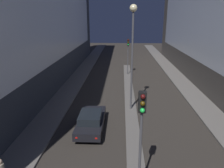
{
  "coord_description": "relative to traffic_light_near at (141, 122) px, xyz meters",
  "views": [
    {
      "loc": [
        -0.87,
        -3.94,
        7.99
      ],
      "look_at": [
        -1.95,
        20.28,
        0.5
      ],
      "focal_mm": 35.0,
      "sensor_mm": 36.0,
      "label": 1
    }
  ],
  "objects": [
    {
      "name": "median_strip",
      "position": [
        0.0,
        12.3,
        -3.69
      ],
      "size": [
        1.02,
        31.41,
        0.14
      ],
      "color": "#66605B",
      "rests_on": "ground"
    },
    {
      "name": "traffic_light_near",
      "position": [
        0.0,
        0.0,
        0.0
      ],
      "size": [
        0.32,
        0.42,
        4.95
      ],
      "color": "#4C4C51",
      "rests_on": "median_strip"
    },
    {
      "name": "traffic_light_mid",
      "position": [
        0.0,
        22.0,
        0.0
      ],
      "size": [
        0.32,
        0.42,
        4.95
      ],
      "color": "#4C4C51",
      "rests_on": "median_strip"
    },
    {
      "name": "street_lamp",
      "position": [
        0.0,
        9.7,
        2.72
      ],
      "size": [
        0.6,
        0.6,
        8.79
      ],
      "color": "#4C4C51",
      "rests_on": "median_strip"
    },
    {
      "name": "car_left_lane",
      "position": [
        -3.05,
        6.01,
        -3.04
      ],
      "size": [
        1.81,
        4.68,
        1.42
      ],
      "color": "black",
      "rests_on": "ground"
    }
  ]
}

